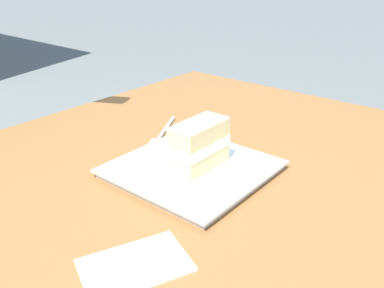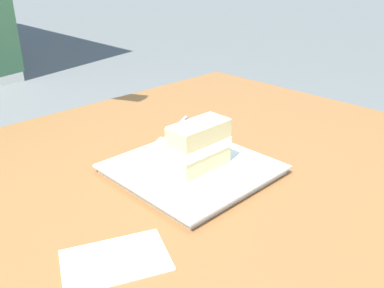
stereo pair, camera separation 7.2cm
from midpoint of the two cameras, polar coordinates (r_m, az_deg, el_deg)
patio_table at (r=0.73m, az=-12.94°, el=-14.71°), size 1.49×0.89×0.75m
dessert_plate at (r=0.74m, az=-2.78°, el=-3.64°), size 0.26×0.26×0.02m
cake_slice at (r=0.72m, az=-1.87°, el=-0.20°), size 0.11×0.06×0.09m
dessert_fork at (r=0.92m, az=-6.38°, el=1.56°), size 0.16×0.09×0.01m
paper_napkin at (r=0.55m, az=-11.92°, el=-16.50°), size 0.16×0.14×0.00m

